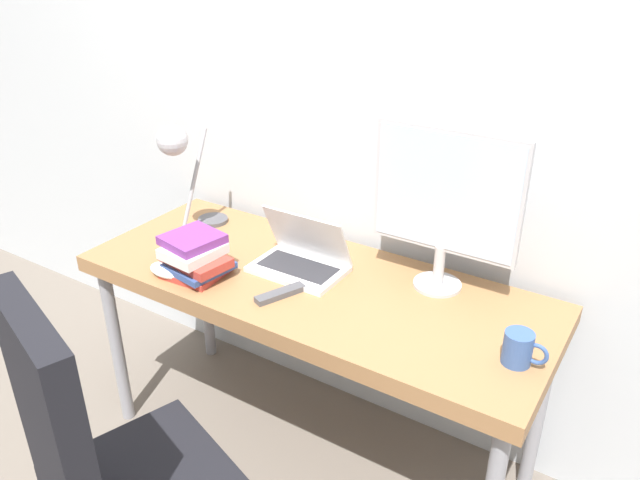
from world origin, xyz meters
The scene contains 10 objects.
wall_back centered at (0.00, 0.71, 1.30)m, with size 8.00×0.05×2.60m.
desk centered at (0.00, 0.32, 0.71)m, with size 1.65×0.64×0.78m.
laptop centered at (-0.07, 0.37, 0.82)m, with size 0.32×0.21×0.21m.
monitor centered at (0.38, 0.52, 1.09)m, with size 0.49×0.16×0.54m.
desk_lamp centered at (-0.60, 0.35, 1.11)m, with size 0.12×0.29×0.45m.
office_chair centered at (-0.09, -0.52, 0.60)m, with size 0.62×0.61×1.12m.
book_stack centered at (-0.36, 0.14, 0.85)m, with size 0.27×0.22×0.14m.
tv_remote centered at (-0.03, 0.18, 0.79)m, with size 0.11×0.18×0.02m.
mug centered at (0.73, 0.24, 0.83)m, with size 0.12×0.08×0.10m.
game_controller centered at (-0.43, 0.08, 0.80)m, with size 0.15×0.09×0.04m.
Camera 1 is at (1.01, -1.22, 1.86)m, focal length 35.00 mm.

